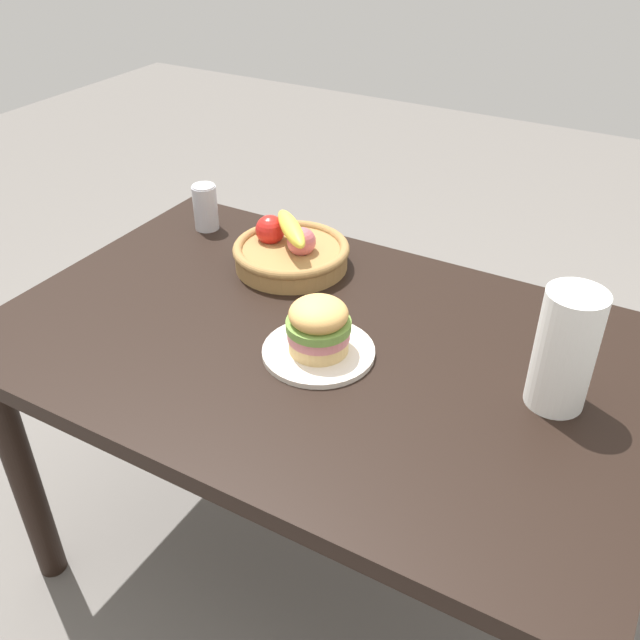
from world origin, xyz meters
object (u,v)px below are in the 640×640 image
(sandwich, at_px, (319,326))
(paper_towel_roll, at_px, (565,350))
(fruit_basket, at_px, (291,251))
(soda_can, at_px, (205,207))
(plate, at_px, (319,352))

(sandwich, relative_size, paper_towel_roll, 0.56)
(fruit_basket, xyz_separation_m, paper_towel_roll, (0.70, -0.20, 0.08))
(soda_can, relative_size, paper_towel_roll, 0.53)
(soda_can, bearing_deg, fruit_basket, -12.06)
(plate, relative_size, sandwich, 1.76)
(soda_can, height_order, fruit_basket, fruit_basket)
(sandwich, xyz_separation_m, soda_can, (-0.56, 0.35, -0.01))
(soda_can, bearing_deg, plate, -32.48)
(fruit_basket, bearing_deg, soda_can, 167.94)
(sandwich, bearing_deg, soda_can, 147.52)
(paper_towel_roll, bearing_deg, fruit_basket, 164.29)
(plate, bearing_deg, fruit_basket, 130.31)
(paper_towel_roll, bearing_deg, sandwich, -169.02)
(plate, relative_size, paper_towel_roll, 0.97)
(plate, bearing_deg, soda_can, 147.52)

